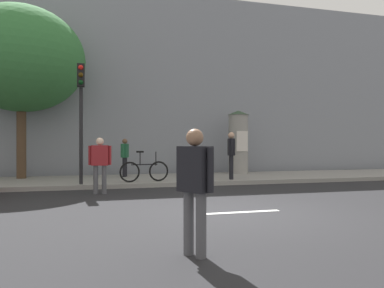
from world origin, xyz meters
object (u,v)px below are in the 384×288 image
pedestrian_in_dark_shirt (195,181)px  bicycle_upright (196,166)px  street_tree (21,59)px  traffic_light (81,103)px  pedestrian_near_pole (231,151)px  pedestrian_in_light_jacket (125,155)px  bicycle_leaning (144,171)px  poster_column (238,142)px  pedestrian_with_bag (100,160)px

pedestrian_in_dark_shirt → bicycle_upright: 10.94m
street_tree → pedestrian_in_dark_shirt: (3.96, -10.87, -3.76)m
street_tree → pedestrian_in_dark_shirt: 12.17m
traffic_light → pedestrian_near_pole: bearing=4.3°
pedestrian_in_light_jacket → bicycle_leaning: bearing=-77.6°
poster_column → pedestrian_near_pole: poster_column is taller
poster_column → pedestrian_in_dark_shirt: (-5.07, -10.92, -0.60)m
street_tree → bicycle_leaning: street_tree is taller
traffic_light → bicycle_upright: size_ratio=2.28×
pedestrian_with_bag → pedestrian_in_light_jacket: pedestrian_in_light_jacket is taller
traffic_light → pedestrian_in_light_jacket: traffic_light is taller
traffic_light → pedestrian_near_pole: traffic_light is taller
street_tree → pedestrian_in_dark_shirt: street_tree is taller
pedestrian_with_bag → bicycle_leaning: size_ratio=0.95×
pedestrian_in_light_jacket → bicycle_leaning: pedestrian_in_light_jacket is taller
poster_column → bicycle_upright: (-2.11, -0.41, -1.05)m
pedestrian_near_pole → bicycle_upright: 2.34m
pedestrian_in_dark_shirt → pedestrian_with_bag: size_ratio=1.01×
pedestrian_in_dark_shirt → pedestrian_near_pole: size_ratio=0.95×
street_tree → pedestrian_with_bag: street_tree is taller
street_tree → pedestrian_in_light_jacket: (3.93, -0.29, -3.71)m
pedestrian_in_dark_shirt → pedestrian_in_light_jacket: bearing=90.1°
traffic_light → pedestrian_with_bag: traffic_light is taller
street_tree → bicycle_upright: bearing=-2.9°
bicycle_leaning → pedestrian_in_dark_shirt: bearing=-93.2°
poster_column → pedestrian_near_pole: 2.85m
pedestrian_with_bag → bicycle_upright: bearing=43.5°
traffic_light → bicycle_leaning: bearing=8.6°
traffic_light → pedestrian_with_bag: bearing=-66.6°
pedestrian_near_pole → bicycle_leaning: pedestrian_near_pole is taller
pedestrian_near_pole → pedestrian_with_bag: bearing=-160.2°
traffic_light → pedestrian_with_bag: 2.34m
traffic_light → pedestrian_near_pole: (5.43, 0.41, -1.62)m
street_tree → pedestrian_in_light_jacket: size_ratio=4.29×
traffic_light → bicycle_leaning: (2.14, 0.32, -2.29)m
traffic_light → poster_column: (6.74, 2.91, -1.24)m
poster_column → pedestrian_in_dark_shirt: bearing=-114.9°
bicycle_leaning → bicycle_upright: (2.49, 2.18, 0.00)m
street_tree → pedestrian_in_light_jacket: street_tree is taller
poster_column → street_tree: bearing=-179.7°
street_tree → pedestrian_in_light_jacket: bearing=-4.2°
traffic_light → street_tree: (-2.29, 2.86, 1.93)m
bicycle_leaning → traffic_light: bearing=-171.4°
street_tree → bicycle_upright: street_tree is taller
street_tree → bicycle_upright: size_ratio=3.83×
poster_column → pedestrian_in_dark_shirt: size_ratio=1.69×
pedestrian_with_bag → traffic_light: bearing=113.4°
pedestrian_in_dark_shirt → pedestrian_in_light_jacket: 10.58m
bicycle_leaning → bicycle_upright: same height
pedestrian_in_light_jacket → traffic_light: bearing=-122.6°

